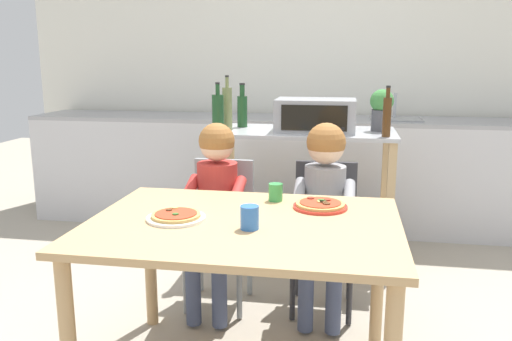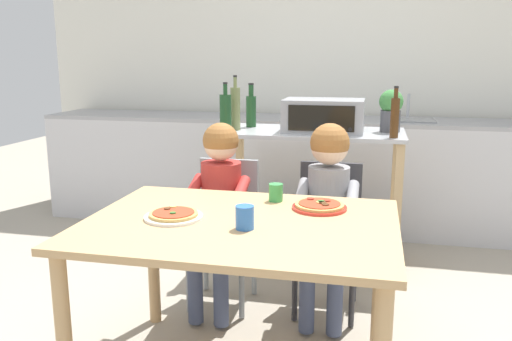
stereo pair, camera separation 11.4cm
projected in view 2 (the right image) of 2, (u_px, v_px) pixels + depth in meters
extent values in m
plane|color=#A89E8C|center=(282.00, 282.00, 3.32)|extent=(10.50, 10.50, 0.00)
cube|color=white|center=(316.00, 62.00, 4.60)|extent=(4.97, 0.12, 2.70)
cube|color=silver|center=(308.00, 174.00, 4.40)|extent=(4.48, 0.60, 0.88)
cube|color=#9E9EA3|center=(309.00, 120.00, 4.30)|extent=(4.48, 0.60, 0.03)
cube|color=gray|center=(408.00, 121.00, 4.13)|extent=(0.40, 0.33, 0.02)
cylinder|color=#B7BABF|center=(408.00, 106.00, 4.23)|extent=(0.02, 0.02, 0.20)
cube|color=#B7BABF|center=(312.00, 133.00, 3.46)|extent=(1.19, 0.58, 0.02)
cube|color=tan|center=(310.00, 218.00, 3.58)|extent=(1.10, 0.53, 0.02)
cube|color=tan|center=(221.00, 205.00, 3.44)|extent=(0.05, 0.05, 0.89)
cube|color=tan|center=(397.00, 216.00, 3.20)|extent=(0.05, 0.05, 0.89)
cube|color=tan|center=(240.00, 187.00, 3.91)|extent=(0.05, 0.05, 0.89)
cube|color=tan|center=(394.00, 195.00, 3.67)|extent=(0.05, 0.05, 0.89)
cube|color=#999BA0|center=(324.00, 115.00, 3.39)|extent=(0.51, 0.33, 0.21)
cube|color=black|center=(321.00, 118.00, 3.23)|extent=(0.41, 0.01, 0.16)
cylinder|color=black|center=(350.00, 129.00, 3.20)|extent=(0.02, 0.01, 0.02)
cylinder|color=#4C2D14|center=(395.00, 118.00, 3.12)|extent=(0.05, 0.05, 0.24)
cylinder|color=#4C2D14|center=(396.00, 93.00, 3.09)|extent=(0.02, 0.02, 0.06)
cylinder|color=black|center=(396.00, 87.00, 3.09)|extent=(0.03, 0.03, 0.01)
cylinder|color=#1E4723|center=(251.00, 112.00, 3.62)|extent=(0.07, 0.07, 0.21)
cylinder|color=#1E4723|center=(251.00, 90.00, 3.59)|extent=(0.03, 0.03, 0.08)
cylinder|color=black|center=(251.00, 84.00, 3.58)|extent=(0.04, 0.04, 0.01)
cylinder|color=#1E4723|center=(226.00, 113.00, 3.37)|extent=(0.08, 0.08, 0.24)
cylinder|color=#1E4723|center=(225.00, 89.00, 3.34)|extent=(0.03, 0.03, 0.07)
cylinder|color=black|center=(225.00, 83.00, 3.33)|extent=(0.03, 0.03, 0.01)
cylinder|color=olive|center=(235.00, 109.00, 3.46)|extent=(0.06, 0.06, 0.28)
cylinder|color=olive|center=(235.00, 82.00, 3.42)|extent=(0.02, 0.02, 0.07)
cylinder|color=black|center=(235.00, 76.00, 3.41)|extent=(0.03, 0.03, 0.01)
cylinder|color=#4C4C51|center=(390.00, 121.00, 3.39)|extent=(0.13, 0.13, 0.14)
sphere|color=#428942|center=(391.00, 101.00, 3.36)|extent=(0.15, 0.15, 0.15)
cube|color=tan|center=(240.00, 224.00, 2.17)|extent=(1.28, 0.95, 0.03)
cylinder|color=tan|center=(64.00, 340.00, 1.98)|extent=(0.06, 0.06, 0.70)
cylinder|color=tan|center=(153.00, 259.00, 2.77)|extent=(0.06, 0.06, 0.70)
cylinder|color=tan|center=(379.00, 279.00, 2.52)|extent=(0.06, 0.06, 0.70)
cube|color=gray|center=(222.00, 231.00, 2.94)|extent=(0.36, 0.36, 0.04)
cube|color=gray|center=(229.00, 191.00, 3.05)|extent=(0.34, 0.03, 0.38)
cylinder|color=gray|center=(242.00, 281.00, 2.81)|extent=(0.03, 0.03, 0.42)
cylinder|color=gray|center=(189.00, 276.00, 2.88)|extent=(0.03, 0.03, 0.42)
cylinder|color=gray|center=(254.00, 260.00, 3.10)|extent=(0.03, 0.03, 0.42)
cylinder|color=gray|center=(206.00, 256.00, 3.16)|extent=(0.03, 0.03, 0.42)
cube|color=#333338|center=(327.00, 237.00, 2.85)|extent=(0.36, 0.36, 0.04)
cube|color=#333338|center=(331.00, 195.00, 2.96)|extent=(0.34, 0.03, 0.38)
cylinder|color=#333338|center=(352.00, 289.00, 2.72)|extent=(0.03, 0.03, 0.42)
cylinder|color=#333338|center=(295.00, 283.00, 2.78)|extent=(0.03, 0.03, 0.42)
cylinder|color=#333338|center=(355.00, 267.00, 3.00)|extent=(0.03, 0.03, 0.42)
cylinder|color=#333338|center=(302.00, 262.00, 3.07)|extent=(0.03, 0.03, 0.42)
cube|color=#424C6B|center=(227.00, 233.00, 2.78)|extent=(0.10, 0.30, 0.10)
cylinder|color=#424C6B|center=(221.00, 285.00, 2.71)|extent=(0.08, 0.08, 0.44)
cube|color=#424C6B|center=(202.00, 231.00, 2.81)|extent=(0.10, 0.30, 0.10)
cylinder|color=#424C6B|center=(195.00, 283.00, 2.74)|extent=(0.08, 0.08, 0.44)
cylinder|color=#BC332D|center=(240.00, 193.00, 2.76)|extent=(0.06, 0.26, 0.15)
cylinder|color=#BC332D|center=(193.00, 191.00, 2.82)|extent=(0.06, 0.26, 0.15)
cylinder|color=#BC332D|center=(221.00, 194.00, 2.90)|extent=(0.22, 0.22, 0.35)
sphere|color=beige|center=(221.00, 144.00, 2.84)|extent=(0.19, 0.19, 0.19)
sphere|color=#9E6633|center=(221.00, 141.00, 2.83)|extent=(0.20, 0.20, 0.20)
cube|color=#424C6B|center=(338.00, 239.00, 2.69)|extent=(0.10, 0.30, 0.10)
cylinder|color=#424C6B|center=(335.00, 294.00, 2.62)|extent=(0.08, 0.08, 0.44)
cube|color=#424C6B|center=(311.00, 237.00, 2.72)|extent=(0.10, 0.30, 0.10)
cylinder|color=#424C6B|center=(307.00, 291.00, 2.65)|extent=(0.08, 0.08, 0.44)
cylinder|color=gray|center=(352.00, 198.00, 2.67)|extent=(0.06, 0.26, 0.15)
cylinder|color=gray|center=(301.00, 196.00, 2.73)|extent=(0.06, 0.26, 0.15)
cylinder|color=gray|center=(328.00, 199.00, 2.80)|extent=(0.22, 0.22, 0.35)
sphere|color=beige|center=(330.00, 146.00, 2.74)|extent=(0.20, 0.20, 0.20)
sphere|color=#9E6633|center=(330.00, 143.00, 2.74)|extent=(0.21, 0.21, 0.21)
cylinder|color=white|center=(174.00, 217.00, 2.20)|extent=(0.25, 0.25, 0.01)
cylinder|color=tan|center=(174.00, 214.00, 2.20)|extent=(0.21, 0.21, 0.01)
cylinder|color=#B23D23|center=(173.00, 212.00, 2.20)|extent=(0.17, 0.17, 0.00)
cylinder|color=#386628|center=(173.00, 213.00, 2.18)|extent=(0.03, 0.03, 0.01)
cylinder|color=#563319|center=(167.00, 209.00, 2.24)|extent=(0.03, 0.03, 0.01)
cylinder|color=#DBC666|center=(173.00, 207.00, 2.27)|extent=(0.03, 0.03, 0.01)
cylinder|color=red|center=(319.00, 208.00, 2.34)|extent=(0.24, 0.24, 0.01)
cylinder|color=tan|center=(319.00, 205.00, 2.34)|extent=(0.22, 0.22, 0.01)
cylinder|color=#B23D23|center=(320.00, 203.00, 2.34)|extent=(0.19, 0.19, 0.00)
cylinder|color=#563319|center=(323.00, 203.00, 2.33)|extent=(0.03, 0.03, 0.01)
cylinder|color=maroon|center=(310.00, 199.00, 2.40)|extent=(0.03, 0.03, 0.01)
cylinder|color=#386628|center=(321.00, 201.00, 2.35)|extent=(0.04, 0.04, 0.01)
cylinder|color=maroon|center=(327.00, 201.00, 2.36)|extent=(0.03, 0.03, 0.01)
cylinder|color=#DBC666|center=(319.00, 202.00, 2.33)|extent=(0.03, 0.03, 0.01)
cylinder|color=#563319|center=(326.00, 205.00, 2.30)|extent=(0.03, 0.03, 0.01)
cylinder|color=green|center=(276.00, 192.00, 2.46)|extent=(0.07, 0.07, 0.08)
cylinder|color=blue|center=(245.00, 217.00, 2.06)|extent=(0.07, 0.07, 0.09)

